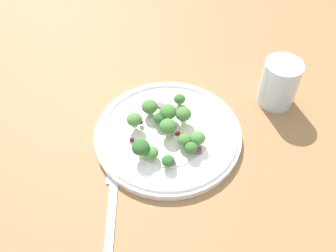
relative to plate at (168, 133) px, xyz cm
name	(u,v)px	position (x,y,z in cm)	size (l,w,h in cm)	color
ground_plane	(164,134)	(0.80, 1.18, -1.86)	(180.00, 180.00, 2.00)	olive
plate	(168,133)	(0.00, 0.00, 0.00)	(24.39, 24.39, 1.70)	white
dressing_pool	(168,132)	(0.00, 0.00, 0.44)	(14.15, 14.15, 0.20)	white
broccoli_floret_0	(151,153)	(-5.95, -0.31, 1.74)	(2.29, 2.29, 2.32)	#9EC684
broccoli_floret_1	(185,140)	(-1.34, -3.72, 1.87)	(2.22, 2.22, 2.24)	#8EB77A
broccoli_floret_2	(159,120)	(0.36, 1.92, 1.91)	(2.20, 2.20, 2.23)	#8EB77A
broccoli_floret_3	(150,107)	(1.82, 4.53, 2.37)	(2.75, 2.75, 2.78)	#8EB77A
broccoli_floret_4	(191,148)	(-2.24, -5.35, 1.89)	(2.07, 2.07, 2.10)	#8EB77A
broccoli_floret_5	(167,112)	(2.15, 1.33, 2.56)	(2.90, 2.90, 2.93)	#ADD18E
broccoli_floret_6	(134,120)	(-2.07, 5.11, 2.65)	(2.55, 2.55, 2.58)	#ADD18E
broccoli_floret_7	(168,161)	(-5.98, -3.32, 1.63)	(2.00, 2.00, 2.03)	#8EB77A
broccoli_floret_8	(183,114)	(2.88, -1.29, 2.57)	(2.63, 2.63, 2.66)	#ADD18E
broccoli_floret_9	(140,147)	(-6.42, 1.33, 2.66)	(2.79, 2.79, 2.83)	#ADD18E
broccoli_floret_10	(168,127)	(-0.69, -0.39, 2.63)	(2.80, 2.80, 2.83)	#9EC684
broccoli_floret_11	(178,98)	(6.32, 1.54, 1.88)	(2.03, 2.03, 2.05)	#8EB77A
broccoli_floret_12	(198,138)	(-0.20, -5.40, 2.16)	(2.45, 2.45, 2.48)	#ADD18E
cranberry_0	(141,122)	(-1.03, 4.63, 1.28)	(0.84, 0.84, 0.84)	maroon
cranberry_1	(178,133)	(0.15, -1.72, 0.83)	(0.85, 0.85, 0.85)	maroon
cranberry_2	(132,140)	(-4.68, 4.11, 0.89)	(0.77, 0.77, 0.77)	maroon
onion_bit_0	(172,161)	(-5.28, -3.55, 0.88)	(1.29, 0.95, 0.60)	#934C84
onion_bit_1	(160,105)	(4.30, 3.89, 0.80)	(1.05, 1.30, 0.32)	#843D75
onion_bit_2	(198,151)	(-1.41, -6.23, 0.82)	(1.00, 0.93, 0.58)	#843D75
fork	(112,210)	(-16.00, 0.38, -0.61)	(16.97, 10.94, 0.50)	silver
water_glass	(279,83)	(16.86, -12.87, 3.39)	(6.50, 6.50, 8.50)	silver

